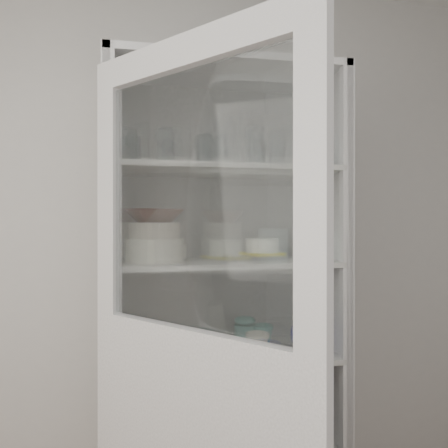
{
  "coord_description": "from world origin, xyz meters",
  "views": [
    {
      "loc": [
        -0.16,
        -0.61,
        1.42
      ],
      "look_at": [
        0.2,
        1.27,
        1.42
      ],
      "focal_mm": 35.0,
      "sensor_mm": 36.0,
      "label": 1
    }
  ],
  "objects_px": {
    "teal_jar": "(245,333)",
    "tin_box": "(260,433)",
    "plate_stack_front": "(155,250)",
    "terracotta_bowl": "(155,216)",
    "goblet_3": "(278,156)",
    "measuring_cups": "(214,350)",
    "goblet_1": "(202,152)",
    "glass_platter": "(262,257)",
    "goblet_0": "(168,154)",
    "plate_stack_back": "(162,251)",
    "white_canister": "(129,338)",
    "grey_bowl_stack": "(309,243)",
    "mug_white": "(258,344)",
    "white_ramekin": "(262,245)",
    "mug_blue": "(304,338)",
    "mug_teal": "(262,335)",
    "pantry_cabinet": "(221,329)",
    "yellow_trivet": "(262,254)",
    "cupboard_door": "(192,404)",
    "cream_dish": "(199,440)",
    "goblet_2": "(260,154)",
    "cream_bowl": "(155,230)"
  },
  "relations": [
    {
      "from": "teal_jar",
      "to": "tin_box",
      "type": "height_order",
      "value": "teal_jar"
    },
    {
      "from": "plate_stack_front",
      "to": "terracotta_bowl",
      "type": "relative_size",
      "value": 1.06
    },
    {
      "from": "goblet_3",
      "to": "measuring_cups",
      "type": "height_order",
      "value": "goblet_3"
    },
    {
      "from": "goblet_3",
      "to": "teal_jar",
      "type": "distance_m",
      "value": 0.84
    },
    {
      "from": "goblet_1",
      "to": "glass_platter",
      "type": "bearing_deg",
      "value": -26.08
    },
    {
      "from": "goblet_0",
      "to": "measuring_cups",
      "type": "distance_m",
      "value": 0.9
    },
    {
      "from": "plate_stack_back",
      "to": "white_canister",
      "type": "height_order",
      "value": "plate_stack_back"
    },
    {
      "from": "grey_bowl_stack",
      "to": "mug_white",
      "type": "xyz_separation_m",
      "value": [
        -0.26,
        -0.08,
        -0.42
      ]
    },
    {
      "from": "plate_stack_front",
      "to": "white_ramekin",
      "type": "relative_size",
      "value": 1.66
    },
    {
      "from": "goblet_3",
      "to": "mug_white",
      "type": "xyz_separation_m",
      "value": [
        -0.15,
        -0.2,
        -0.83
      ]
    },
    {
      "from": "mug_blue",
      "to": "mug_teal",
      "type": "distance_m",
      "value": 0.19
    },
    {
      "from": "goblet_1",
      "to": "tin_box",
      "type": "bearing_deg",
      "value": -26.32
    },
    {
      "from": "glass_platter",
      "to": "tin_box",
      "type": "distance_m",
      "value": 0.78
    },
    {
      "from": "plate_stack_front",
      "to": "terracotta_bowl",
      "type": "bearing_deg",
      "value": 0.0
    },
    {
      "from": "pantry_cabinet",
      "to": "teal_jar",
      "type": "bearing_deg",
      "value": -6.81
    },
    {
      "from": "mug_white",
      "to": "goblet_3",
      "type": "bearing_deg",
      "value": 49.34
    },
    {
      "from": "goblet_3",
      "to": "yellow_trivet",
      "type": "bearing_deg",
      "value": -134.68
    },
    {
      "from": "white_ramekin",
      "to": "mug_blue",
      "type": "height_order",
      "value": "white_ramekin"
    },
    {
      "from": "cupboard_door",
      "to": "plate_stack_back",
      "type": "relative_size",
      "value": 8.9
    },
    {
      "from": "mug_white",
      "to": "cream_dish",
      "type": "height_order",
      "value": "mug_white"
    },
    {
      "from": "goblet_3",
      "to": "white_ramekin",
      "type": "bearing_deg",
      "value": -134.68
    },
    {
      "from": "white_ramekin",
      "to": "goblet_1",
      "type": "bearing_deg",
      "value": 153.92
    },
    {
      "from": "glass_platter",
      "to": "goblet_2",
      "type": "bearing_deg",
      "value": 79.21
    },
    {
      "from": "pantry_cabinet",
      "to": "teal_jar",
      "type": "relative_size",
      "value": 17.94
    },
    {
      "from": "glass_platter",
      "to": "mug_white",
      "type": "xyz_separation_m",
      "value": [
        -0.04,
        -0.09,
        -0.36
      ]
    },
    {
      "from": "goblet_1",
      "to": "grey_bowl_stack",
      "type": "height_order",
      "value": "goblet_1"
    },
    {
      "from": "mug_blue",
      "to": "white_canister",
      "type": "bearing_deg",
      "value": -171.35
    },
    {
      "from": "goblet_2",
      "to": "cream_bowl",
      "type": "bearing_deg",
      "value": -162.0
    },
    {
      "from": "pantry_cabinet",
      "to": "goblet_2",
      "type": "bearing_deg",
      "value": 16.07
    },
    {
      "from": "cupboard_door",
      "to": "plate_stack_front",
      "type": "relative_size",
      "value": 8.24
    },
    {
      "from": "plate_stack_front",
      "to": "plate_stack_back",
      "type": "relative_size",
      "value": 1.08
    },
    {
      "from": "plate_stack_back",
      "to": "cream_dish",
      "type": "relative_size",
      "value": 0.98
    },
    {
      "from": "pantry_cabinet",
      "to": "mug_blue",
      "type": "bearing_deg",
      "value": -15.22
    },
    {
      "from": "goblet_1",
      "to": "tin_box",
      "type": "height_order",
      "value": "goblet_1"
    },
    {
      "from": "yellow_trivet",
      "to": "teal_jar",
      "type": "bearing_deg",
      "value": 134.48
    },
    {
      "from": "yellow_trivet",
      "to": "white_ramekin",
      "type": "distance_m",
      "value": 0.04
    },
    {
      "from": "plate_stack_back",
      "to": "grey_bowl_stack",
      "type": "height_order",
      "value": "grey_bowl_stack"
    },
    {
      "from": "plate_stack_back",
      "to": "mug_teal",
      "type": "xyz_separation_m",
      "value": [
        0.45,
        -0.05,
        -0.39
      ]
    },
    {
      "from": "cupboard_door",
      "to": "tin_box",
      "type": "relative_size",
      "value": 10.8
    },
    {
      "from": "grey_bowl_stack",
      "to": "glass_platter",
      "type": "bearing_deg",
      "value": 179.84
    },
    {
      "from": "plate_stack_front",
      "to": "grey_bowl_stack",
      "type": "height_order",
      "value": "grey_bowl_stack"
    },
    {
      "from": "goblet_2",
      "to": "white_ramekin",
      "type": "bearing_deg",
      "value": -100.79
    },
    {
      "from": "cream_bowl",
      "to": "goblet_1",
      "type": "bearing_deg",
      "value": 34.86
    },
    {
      "from": "goblet_2",
      "to": "tin_box",
      "type": "xyz_separation_m",
      "value": [
        -0.03,
        -0.13,
        -1.26
      ]
    },
    {
      "from": "goblet_0",
      "to": "cream_bowl",
      "type": "relative_size",
      "value": 0.75
    },
    {
      "from": "plate_stack_back",
      "to": "yellow_trivet",
      "type": "bearing_deg",
      "value": -12.89
    },
    {
      "from": "mug_white",
      "to": "goblet_1",
      "type": "bearing_deg",
      "value": 132.38
    },
    {
      "from": "yellow_trivet",
      "to": "mug_blue",
      "type": "bearing_deg",
      "value": -6.35
    },
    {
      "from": "terracotta_bowl",
      "to": "plate_stack_back",
      "type": "bearing_deg",
      "value": 75.19
    },
    {
      "from": "tin_box",
      "to": "white_ramekin",
      "type": "bearing_deg",
      "value": -17.33
    }
  ]
}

